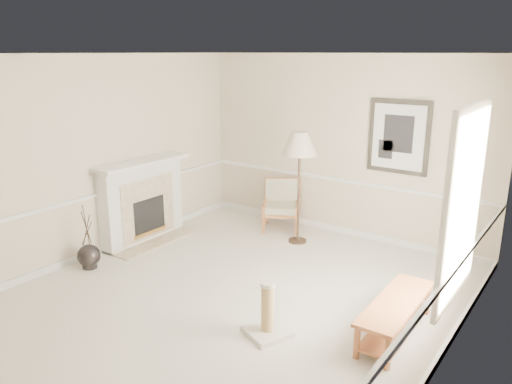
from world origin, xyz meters
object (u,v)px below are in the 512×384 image
at_px(armchair, 282,202).
at_px(floor_lamp, 300,147).
at_px(bench, 396,312).
at_px(scratching_post, 268,318).
at_px(floor_vase, 89,256).

height_order(armchair, floor_lamp, floor_lamp).
height_order(armchair, bench, armchair).
xyz_separation_m(floor_lamp, bench, (2.24, -1.73, -1.27)).
bearing_deg(bench, scratching_post, -144.82).
xyz_separation_m(bench, scratching_post, (-1.11, -0.78, -0.07)).
bearing_deg(floor_lamp, armchair, 143.53).
bearing_deg(floor_vase, scratching_post, 0.72).
distance_m(floor_vase, bench, 4.17).
relative_size(floor_lamp, bench, 1.27).
xyz_separation_m(floor_vase, armchair, (1.28, 2.98, 0.27)).
distance_m(floor_vase, floor_lamp, 3.43).
relative_size(floor_vase, bench, 0.67).
height_order(bench, scratching_post, scratching_post).
bearing_deg(armchair, floor_vase, -142.32).
relative_size(armchair, floor_lamp, 0.50).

